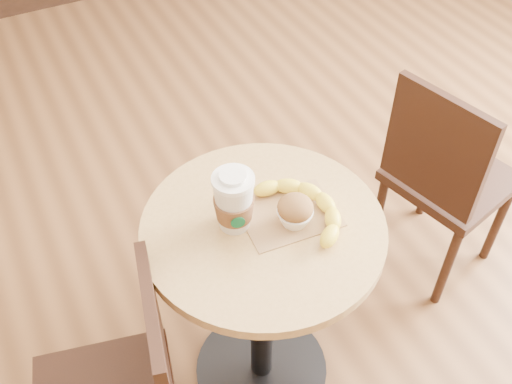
# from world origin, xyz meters

# --- Properties ---
(cafe_table) EXTENTS (0.62, 0.62, 0.75)m
(cafe_table) POSITION_xyz_m (-0.02, 0.07, 0.50)
(cafe_table) COLOR black
(cafe_table) RESTS_ON ground
(chair_right) EXTENTS (0.45, 0.45, 0.85)m
(chair_right) POSITION_xyz_m (0.75, 0.20, 0.47)
(chair_right) COLOR black
(chair_right) RESTS_ON ground
(kraft_bag) EXTENTS (0.25, 0.20, 0.00)m
(kraft_bag) POSITION_xyz_m (0.06, 0.07, 0.75)
(kraft_bag) COLOR #9A744A
(kraft_bag) RESTS_ON cafe_table
(coffee_cup) EXTENTS (0.10, 0.11, 0.17)m
(coffee_cup) POSITION_xyz_m (-0.08, 0.10, 0.83)
(coffee_cup) COLOR silver
(coffee_cup) RESTS_ON cafe_table
(muffin) EXTENTS (0.09, 0.09, 0.08)m
(muffin) POSITION_xyz_m (0.06, 0.04, 0.79)
(muffin) COLOR white
(muffin) RESTS_ON kraft_bag
(banana) EXTENTS (0.23, 0.32, 0.04)m
(banana) POSITION_xyz_m (0.09, 0.05, 0.77)
(banana) COLOR yellow
(banana) RESTS_ON kraft_bag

